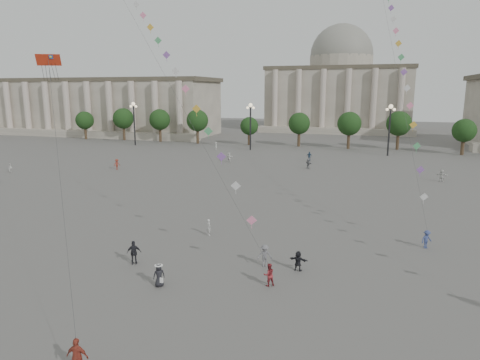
% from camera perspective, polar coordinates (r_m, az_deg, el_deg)
% --- Properties ---
extents(ground, '(360.00, 360.00, 0.00)m').
position_cam_1_polar(ground, '(29.99, -7.81, -14.85)').
color(ground, '#53504E').
rests_on(ground, ground).
extents(hall_west, '(84.00, 26.22, 17.20)m').
position_cam_1_polar(hall_west, '(146.52, -19.34, 9.23)').
color(hall_west, gray).
rests_on(hall_west, ground).
extents(hall_central, '(48.30, 34.30, 35.50)m').
position_cam_1_polar(hall_central, '(153.85, 13.12, 11.84)').
color(hall_central, gray).
rests_on(hall_central, ground).
extents(tree_row, '(137.12, 5.12, 8.00)m').
position_cam_1_polar(tree_row, '(103.16, 10.74, 7.17)').
color(tree_row, '#3D2B1E').
rests_on(tree_row, ground).
extents(lamp_post_far_west, '(2.00, 0.90, 10.65)m').
position_cam_1_polar(lamp_post_far_west, '(110.06, -13.97, 8.33)').
color(lamp_post_far_west, '#262628').
rests_on(lamp_post_far_west, ground).
extents(lamp_post_mid_west, '(2.00, 0.90, 10.65)m').
position_cam_1_polar(lamp_post_mid_west, '(98.06, 1.41, 8.29)').
color(lamp_post_mid_west, '#262628').
rests_on(lamp_post_mid_west, ground).
extents(lamp_post_mid_east, '(2.00, 0.90, 10.65)m').
position_cam_1_polar(lamp_post_mid_east, '(94.45, 19.36, 7.49)').
color(lamp_post_mid_east, '#262628').
rests_on(lamp_post_mid_east, ground).
extents(person_crowd_0, '(1.16, 0.65, 1.87)m').
position_cam_1_polar(person_crowd_0, '(84.00, 9.22, 3.14)').
color(person_crowd_0, navy).
rests_on(person_crowd_0, ground).
extents(person_crowd_1, '(0.84, 0.93, 1.55)m').
position_cam_1_polar(person_crowd_1, '(81.11, -28.26, 1.45)').
color(person_crowd_1, silver).
rests_on(person_crowd_1, ground).
extents(person_crowd_2, '(1.22, 1.38, 1.86)m').
position_cam_1_polar(person_crowd_2, '(76.94, -16.08, 2.03)').
color(person_crowd_2, maroon).
rests_on(person_crowd_2, ground).
extents(person_crowd_3, '(1.48, 0.62, 1.55)m').
position_cam_1_polar(person_crowd_3, '(33.22, 7.76, -10.64)').
color(person_crowd_3, black).
rests_on(person_crowd_3, ground).
extents(person_crowd_4, '(1.79, 1.24, 1.86)m').
position_cam_1_polar(person_crowd_4, '(81.71, -1.48, 3.04)').
color(person_crowd_4, silver).
rests_on(person_crowd_4, ground).
extents(person_crowd_6, '(1.28, 0.96, 1.76)m').
position_cam_1_polar(person_crowd_6, '(33.69, 3.32, -10.02)').
color(person_crowd_6, slate).
rests_on(person_crowd_6, ground).
extents(person_crowd_7, '(1.80, 1.03, 1.85)m').
position_cam_1_polar(person_crowd_7, '(70.78, 25.29, 0.53)').
color(person_crowd_7, silver).
rests_on(person_crowd_7, ground).
extents(person_crowd_10, '(0.75, 0.79, 1.82)m').
position_cam_1_polar(person_crowd_10, '(99.15, -3.21, 4.57)').
color(person_crowd_10, silver).
rests_on(person_crowd_10, ground).
extents(person_crowd_12, '(1.57, 1.51, 1.78)m').
position_cam_1_polar(person_crowd_12, '(75.87, 9.09, 2.18)').
color(person_crowd_12, slate).
rests_on(person_crowd_12, ground).
extents(person_crowd_13, '(0.65, 0.68, 1.56)m').
position_cam_1_polar(person_crowd_13, '(40.67, -4.17, -6.29)').
color(person_crowd_13, '#BBBAB7').
rests_on(person_crowd_13, ground).
extents(tourist_0, '(1.16, 0.59, 1.91)m').
position_cam_1_polar(tourist_0, '(23.42, -20.85, -21.16)').
color(tourist_0, '#9E3B2B').
rests_on(tourist_0, ground).
extents(tourist_4, '(1.21, 0.90, 1.90)m').
position_cam_1_polar(tourist_4, '(35.04, -13.95, -9.37)').
color(tourist_4, black).
rests_on(tourist_4, ground).
extents(kite_flyer_0, '(1.01, 0.95, 1.64)m').
position_cam_1_polar(kite_flyer_0, '(30.62, 3.87, -12.48)').
color(kite_flyer_0, maroon).
rests_on(kite_flyer_0, ground).
extents(kite_flyer_1, '(1.19, 1.12, 1.61)m').
position_cam_1_polar(kite_flyer_1, '(40.69, 23.63, -7.25)').
color(kite_flyer_1, '#36447B').
rests_on(kite_flyer_1, ground).
extents(hat_person, '(0.97, 0.93, 1.69)m').
position_cam_1_polar(hat_person, '(30.95, -10.75, -12.28)').
color(hat_person, black).
rests_on(hat_person, ground).
extents(dragon_kite, '(9.34, 10.23, 29.07)m').
position_cam_1_polar(dragon_kite, '(44.58, -24.07, 13.29)').
color(dragon_kite, '#B12912').
rests_on(dragon_kite, ground).
extents(kite_train_west, '(42.53, 39.84, 72.42)m').
position_cam_1_polar(kite_train_west, '(57.47, -14.38, 22.15)').
color(kite_train_west, '#3F3F3F').
rests_on(kite_train_west, ground).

